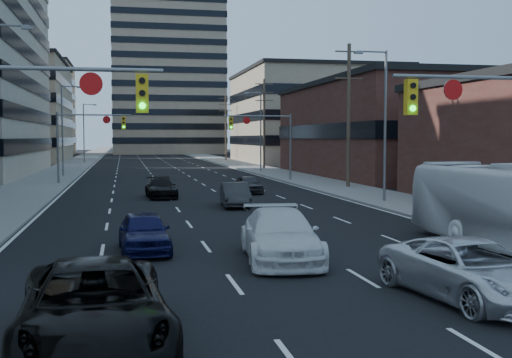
{
  "coord_description": "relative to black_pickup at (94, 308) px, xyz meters",
  "views": [
    {
      "loc": [
        -4.64,
        -10.57,
        3.9
      ],
      "look_at": [
        0.69,
        15.18,
        2.2
      ],
      "focal_mm": 45.0,
      "sensor_mm": 36.0,
      "label": 1
    }
  ],
  "objects": [
    {
      "name": "ground",
      "position": [
        5.2,
        -1.28,
        -0.81
      ],
      "size": [
        400.0,
        400.0,
        0.0
      ],
      "primitive_type": "plane",
      "color": "black",
      "rests_on": "ground"
    },
    {
      "name": "road_surface",
      "position": [
        5.2,
        128.72,
        -0.8
      ],
      "size": [
        18.0,
        300.0,
        0.02
      ],
      "primitive_type": "cube",
      "color": "black",
      "rests_on": "ground"
    },
    {
      "name": "sidewalk_left",
      "position": [
        -6.3,
        128.72,
        -0.73
      ],
      "size": [
        5.0,
        300.0,
        0.15
      ],
      "primitive_type": "cube",
      "color": "slate",
      "rests_on": "ground"
    },
    {
      "name": "sidewalk_right",
      "position": [
        16.7,
        128.72,
        -0.73
      ],
      "size": [
        5.0,
        300.0,
        0.15
      ],
      "primitive_type": "cube",
      "color": "slate",
      "rests_on": "ground"
    },
    {
      "name": "office_left_far",
      "position": [
        -18.8,
        98.72,
        7.19
      ],
      "size": [
        20.0,
        30.0,
        16.0
      ],
      "primitive_type": "cube",
      "color": "gray",
      "rests_on": "ground"
    },
    {
      "name": "storefront_right_mid",
      "position": [
        29.2,
        48.72,
        3.69
      ],
      "size": [
        20.0,
        30.0,
        9.0
      ],
      "primitive_type": "cube",
      "color": "#472119",
      "rests_on": "ground"
    },
    {
      "name": "office_right_far",
      "position": [
        30.2,
        86.72,
        6.19
      ],
      "size": [
        22.0,
        28.0,
        14.0
      ],
      "primitive_type": "cube",
      "color": "gray",
      "rests_on": "ground"
    },
    {
      "name": "apartment_tower",
      "position": [
        11.2,
        148.72,
        28.19
      ],
      "size": [
        26.0,
        26.0,
        58.0
      ],
      "primitive_type": "cube",
      "color": "gray",
      "rests_on": "ground"
    },
    {
      "name": "bg_block_left",
      "position": [
        -22.8,
        138.72,
        9.19
      ],
      "size": [
        24.0,
        24.0,
        20.0
      ],
      "primitive_type": "cube",
      "color": "#ADA089",
      "rests_on": "ground"
    },
    {
      "name": "bg_block_right",
      "position": [
        37.2,
        128.72,
        5.19
      ],
      "size": [
        22.0,
        22.0,
        12.0
      ],
      "primitive_type": "cube",
      "color": "gray",
      "rests_on": "ground"
    },
    {
      "name": "signal_near_left",
      "position": [
        -2.25,
        6.71,
        3.52
      ],
      "size": [
        6.59,
        0.33,
        6.0
      ],
      "color": "slate",
      "rests_on": "ground"
    },
    {
      "name": "signal_near_right",
      "position": [
        12.65,
        6.71,
        3.52
      ],
      "size": [
        6.59,
        0.33,
        6.0
      ],
      "color": "slate",
      "rests_on": "ground"
    },
    {
      "name": "signal_far_left",
      "position": [
        -2.48,
        43.71,
        3.49
      ],
      "size": [
        6.09,
        0.33,
        6.0
      ],
      "color": "slate",
      "rests_on": "ground"
    },
    {
      "name": "signal_far_right",
      "position": [
        12.88,
        43.71,
        3.49
      ],
      "size": [
        6.09,
        0.33,
        6.0
      ],
      "color": "slate",
      "rests_on": "ground"
    },
    {
      "name": "utility_pole_block",
      "position": [
        17.4,
        34.72,
        4.97
      ],
      "size": [
        2.2,
        0.28,
        11.0
      ],
      "color": "#4C3D2D",
      "rests_on": "ground"
    },
    {
      "name": "utility_pole_midblock",
      "position": [
        17.4,
        64.72,
        4.97
      ],
      "size": [
        2.2,
        0.28,
        11.0
      ],
      "color": "#4C3D2D",
      "rests_on": "ground"
    },
    {
      "name": "utility_pole_distant",
      "position": [
        17.4,
        94.72,
        4.97
      ],
      "size": [
        2.2,
        0.28,
        11.0
      ],
      "color": "#4C3D2D",
      "rests_on": "ground"
    },
    {
      "name": "streetlight_left_mid",
      "position": [
        -5.14,
        53.72,
        4.24
      ],
      "size": [
        2.03,
        0.22,
        9.0
      ],
      "color": "slate",
      "rests_on": "ground"
    },
    {
      "name": "streetlight_left_far",
      "position": [
        -5.14,
        88.72,
        4.24
      ],
      "size": [
        2.03,
        0.22,
        9.0
      ],
      "color": "slate",
      "rests_on": "ground"
    },
    {
      "name": "streetlight_right_near",
      "position": [
        15.54,
        23.72,
        4.24
      ],
      "size": [
        2.03,
        0.22,
        9.0
      ],
      "color": "slate",
      "rests_on": "ground"
    },
    {
      "name": "streetlight_right_far",
      "position": [
        15.54,
        58.72,
        4.24
      ],
      "size": [
        2.03,
        0.22,
        9.0
      ],
      "color": "slate",
      "rests_on": "ground"
    },
    {
      "name": "black_pickup",
      "position": [
        0.0,
        0.0,
        0.0
      ],
      "size": [
        2.98,
        5.95,
        1.62
      ],
      "primitive_type": "imported",
      "rotation": [
        0.0,
        0.0,
        0.05
      ],
      "color": "black",
      "rests_on": "ground"
    },
    {
      "name": "white_van",
      "position": [
        5.39,
        7.69,
        -0.0
      ],
      "size": [
        2.83,
        5.76,
        1.61
      ],
      "primitive_type": "imported",
      "rotation": [
        0.0,
        0.0,
        -0.11
      ],
      "color": "silver",
      "rests_on": "ground"
    },
    {
      "name": "silver_suv",
      "position": [
        8.68,
        1.95,
        -0.08
      ],
      "size": [
        3.1,
        5.53,
        1.46
      ],
      "primitive_type": "imported",
      "rotation": [
        0.0,
        0.0,
        0.13
      ],
      "color": "silver",
      "rests_on": "ground"
    },
    {
      "name": "sedan_blue",
      "position": [
        1.21,
        10.09,
        -0.11
      ],
      "size": [
        1.8,
        4.15,
        1.39
      ],
      "primitive_type": "imported",
      "rotation": [
        0.0,
        0.0,
        0.04
      ],
      "color": "#0E0F38",
      "rests_on": "ground"
    },
    {
      "name": "sedan_grey_center",
      "position": [
        6.68,
        23.51,
        -0.12
      ],
      "size": [
        1.75,
        4.25,
        1.37
      ],
      "primitive_type": "imported",
      "rotation": [
        0.0,
        0.0,
        -0.07
      ],
      "color": "#2C2C2E",
      "rests_on": "ground"
    },
    {
      "name": "sedan_black_far",
      "position": [
        2.91,
        29.75,
        -0.16
      ],
      "size": [
        2.04,
        4.57,
        1.3
      ],
      "primitive_type": "imported",
      "rotation": [
        0.0,
        0.0,
        0.05
      ],
      "color": "black",
      "rests_on": "ground"
    },
    {
      "name": "sedan_grey_right",
      "position": [
        9.07,
        31.99,
        -0.17
      ],
      "size": [
        1.74,
        3.82,
        1.27
      ],
      "primitive_type": "imported",
      "rotation": [
        0.0,
        0.0,
        0.07
      ],
      "color": "#313033",
      "rests_on": "ground"
    }
  ]
}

